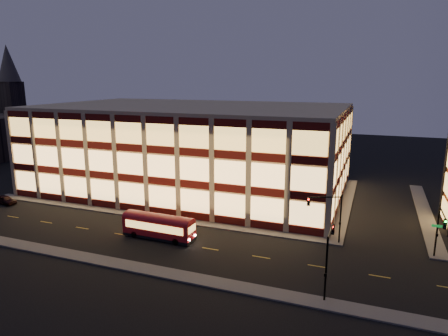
% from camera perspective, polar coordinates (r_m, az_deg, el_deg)
% --- Properties ---
extents(ground, '(200.00, 200.00, 0.00)m').
position_cam_1_polar(ground, '(55.44, -9.16, -7.45)').
color(ground, black).
rests_on(ground, ground).
extents(sidewalk_office_south, '(54.00, 2.00, 0.15)m').
position_cam_1_polar(sidewalk_office_south, '(57.71, -11.26, -6.64)').
color(sidewalk_office_south, '#514F4C').
rests_on(sidewalk_office_south, ground).
extents(sidewalk_office_east, '(2.00, 30.00, 0.15)m').
position_cam_1_polar(sidewalk_office_east, '(64.74, 16.95, -4.81)').
color(sidewalk_office_east, '#514F4C').
rests_on(sidewalk_office_east, ground).
extents(sidewalk_tower_west, '(2.00, 30.00, 0.15)m').
position_cam_1_polar(sidewalk_tower_west, '(65.07, 26.68, -5.55)').
color(sidewalk_tower_west, '#514F4C').
rests_on(sidewalk_tower_west, ground).
extents(sidewalk_near, '(100.00, 2.00, 0.15)m').
position_cam_1_polar(sidewalk_near, '(45.55, -17.54, -12.41)').
color(sidewalk_near, '#514F4C').
rests_on(sidewalk_near, ground).
extents(office_building, '(50.45, 30.45, 14.50)m').
position_cam_1_polar(office_building, '(69.41, -4.49, 2.96)').
color(office_building, tan).
rests_on(office_building, ground).
extents(church_tower, '(5.00, 5.00, 18.00)m').
position_cam_1_polar(church_tower, '(128.91, -27.86, 6.83)').
color(church_tower, '#2D2621').
rests_on(church_tower, ground).
extents(church_spire, '(6.00, 6.00, 10.00)m').
position_cam_1_polar(church_spire, '(128.58, -28.51, 13.03)').
color(church_spire, '#4C473F').
rests_on(church_spire, church_tower).
extents(traffic_signal_far, '(3.79, 1.87, 6.00)m').
position_cam_1_polar(traffic_signal_far, '(47.64, 14.76, -5.88)').
color(traffic_signal_far, black).
rests_on(traffic_signal_far, ground).
extents(traffic_signal_right, '(1.20, 4.37, 6.00)m').
position_cam_1_polar(traffic_signal_right, '(47.15, 28.48, -7.26)').
color(traffic_signal_right, black).
rests_on(traffic_signal_right, ground).
extents(traffic_signal_near, '(0.32, 4.45, 6.00)m').
position_cam_1_polar(traffic_signal_near, '(37.03, 14.75, -11.34)').
color(traffic_signal_near, black).
rests_on(traffic_signal_near, ground).
extents(trolley_bus, '(9.02, 2.59, 3.03)m').
position_cam_1_polar(trolley_bus, '(49.12, -9.32, -8.05)').
color(trolley_bus, '#9E0811').
rests_on(trolley_bus, ground).
extents(parked_car_0, '(4.07, 1.95, 1.34)m').
position_cam_1_polar(parked_car_0, '(70.22, -28.80, -4.00)').
color(parked_car_0, black).
rests_on(parked_car_0, ground).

